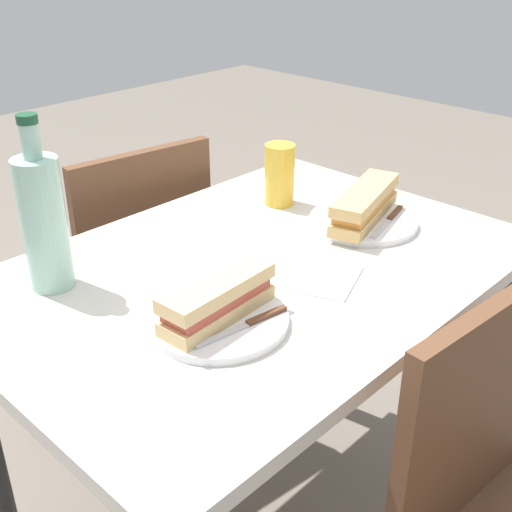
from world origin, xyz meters
The scene contains 11 objects.
dining_table centered at (0.00, 0.00, 0.61)m, with size 1.05×0.73×0.74m.
chair_near centered at (-0.10, -0.56, 0.48)m, with size 0.45×0.45×0.84m.
plate_near centered at (-0.30, 0.04, 0.75)m, with size 0.23×0.23×0.01m, color white.
baguette_sandwich_near centered at (-0.30, 0.04, 0.79)m, with size 0.26×0.14×0.07m.
knife_near centered at (-0.32, 0.09, 0.76)m, with size 0.18×0.06×0.01m.
plate_far centered at (0.19, 0.10, 0.75)m, with size 0.23×0.23×0.01m, color white.
baguette_sandwich_far centered at (0.19, 0.10, 0.79)m, with size 0.22×0.08×0.07m.
knife_far centered at (0.18, 0.15, 0.76)m, with size 0.18×0.04×0.01m.
water_bottle centered at (0.31, -0.21, 0.87)m, with size 0.08×0.08×0.32m.
beer_glass centered at (-0.26, -0.17, 0.81)m, with size 0.07×0.07×0.14m, color gold.
paper_napkin centered at (-0.05, 0.12, 0.74)m, with size 0.14×0.14×0.00m, color white.
Camera 1 is at (0.81, 0.77, 1.34)m, focal length 46.02 mm.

